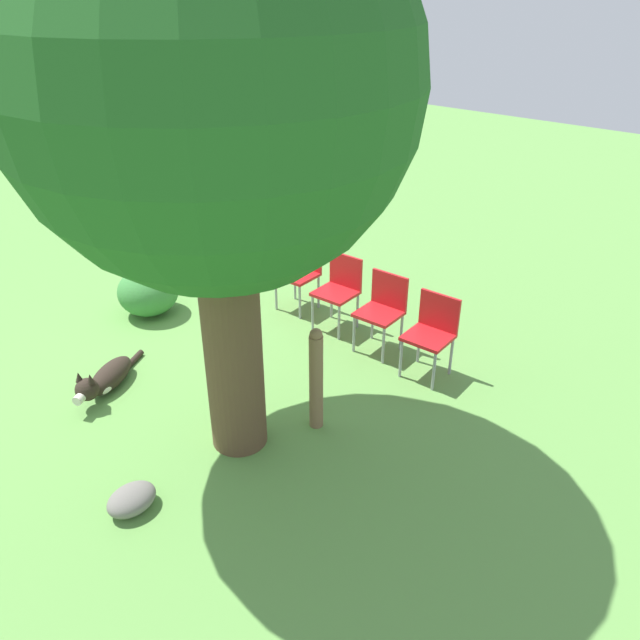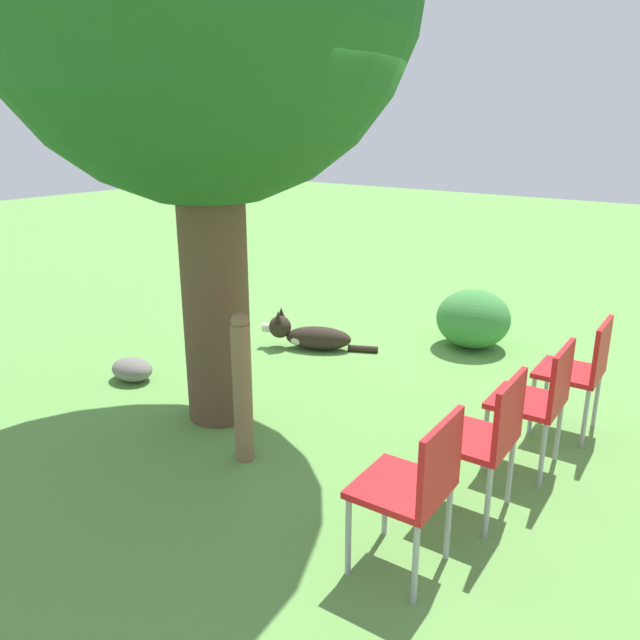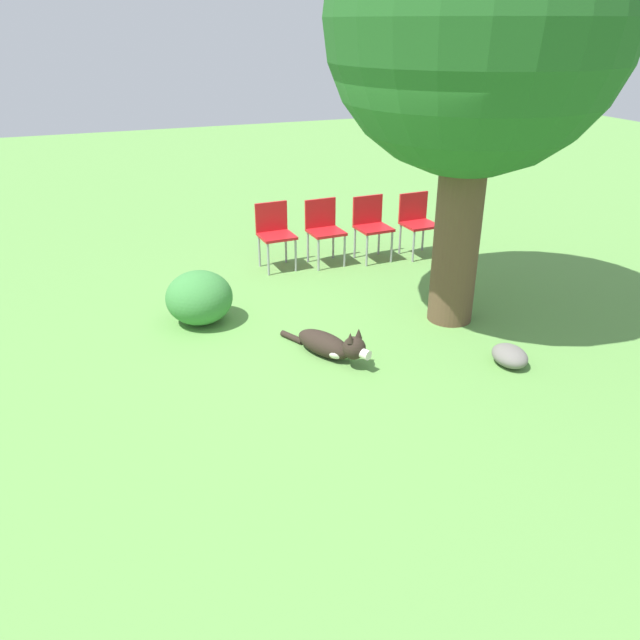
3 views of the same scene
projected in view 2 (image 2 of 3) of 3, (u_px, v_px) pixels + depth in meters
The scene contains 9 objects.
ground_plane at pixel (305, 379), 5.46m from camera, with size 30.00×30.00×0.00m, color #609947.
dog at pixel (309, 336), 6.16m from camera, with size 1.07×0.61×0.39m.
fence_post at pixel (242, 388), 4.01m from camera, with size 0.13×0.13×1.02m.
red_chair_0 at pixel (581, 367), 4.37m from camera, with size 0.44×0.46×0.86m.
red_chair_1 at pixel (539, 396), 3.90m from camera, with size 0.44×0.46×0.86m.
red_chair_2 at pixel (486, 433), 3.43m from camera, with size 0.44×0.46×0.86m.
red_chair_3 at pixel (416, 482), 2.97m from camera, with size 0.44×0.46×0.86m.
garden_rock at pixel (132, 369), 5.42m from camera, with size 0.40×0.30×0.19m.
low_shrub at pixel (473, 319), 6.18m from camera, with size 0.72×0.72×0.58m.
Camera 2 is at (-3.13, 3.96, 2.15)m, focal length 35.00 mm.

